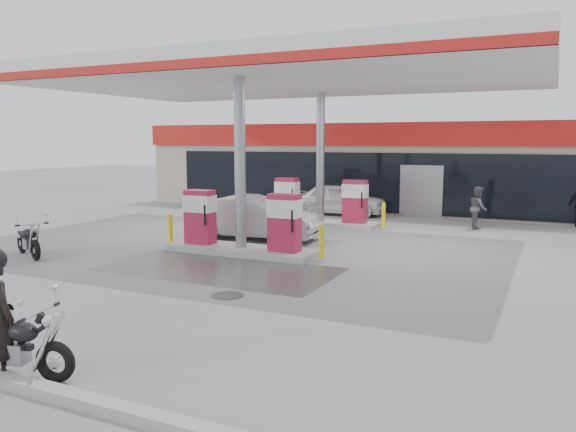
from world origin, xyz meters
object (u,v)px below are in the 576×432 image
object	(u,v)px
pump_island_far	(320,207)
sedan_white	(340,199)
attendant	(478,208)
pump_island_near	(241,229)
hatchback_silver	(254,218)
parked_car_left	(246,190)
parked_motorcycle	(29,241)
main_motorcycle	(13,348)

from	to	relation	value
pump_island_far	sedan_white	distance (m)	3.22
pump_island_far	attendant	bearing A→B (deg)	17.10
pump_island_near	hatchback_silver	bearing A→B (deg)	109.67
pump_island_near	sedan_white	distance (m)	9.21
hatchback_silver	parked_car_left	size ratio (longest dim) A/B	1.02
parked_motorcycle	parked_car_left	distance (m)	15.11
pump_island_near	main_motorcycle	bearing A→B (deg)	-79.99
pump_island_far	hatchback_silver	size ratio (longest dim) A/B	1.19
sedan_white	hatchback_silver	world-z (taller)	hatchback_silver
pump_island_near	parked_car_left	world-z (taller)	pump_island_near
main_motorcycle	hatchback_silver	size ratio (longest dim) A/B	0.44
parked_car_left	pump_island_near	bearing A→B (deg)	-136.71
sedan_white	parked_car_left	distance (m)	6.93
pump_island_near	hatchback_silver	distance (m)	2.34
sedan_white	attendant	xyz separation A→B (m)	(5.96, -1.48, 0.09)
pump_island_near	attendant	size ratio (longest dim) A/B	3.29
pump_island_far	parked_car_left	bearing A→B (deg)	138.25
pump_island_near	sedan_white	size ratio (longest dim) A/B	1.27
attendant	parked_car_left	distance (m)	13.02
main_motorcycle	parked_car_left	size ratio (longest dim) A/B	0.45
pump_island_near	attendant	distance (m)	9.52
pump_island_near	main_motorcycle	world-z (taller)	pump_island_near
pump_island_far	hatchback_silver	xyz separation A→B (m)	(-0.79, -3.80, 0.00)
pump_island_far	parked_motorcycle	bearing A→B (deg)	-119.38
pump_island_near	hatchback_silver	world-z (taller)	pump_island_near
parked_motorcycle	parked_car_left	bearing A→B (deg)	121.08
main_motorcycle	hatchback_silver	bearing A→B (deg)	88.29
pump_island_near	parked_car_left	size ratio (longest dim) A/B	1.22
main_motorcycle	attendant	world-z (taller)	attendant
pump_island_near	attendant	world-z (taller)	pump_island_near
parked_motorcycle	hatchback_silver	bearing A→B (deg)	75.38
hatchback_silver	parked_car_left	world-z (taller)	hatchback_silver
parked_car_left	pump_island_far	bearing A→B (deg)	-117.71
sedan_white	parked_car_left	size ratio (longest dim) A/B	0.95
hatchback_silver	parked_car_left	bearing A→B (deg)	25.27
pump_island_near	parked_motorcycle	xyz separation A→B (m)	(-5.08, -3.01, -0.27)
pump_island_far	parked_car_left	xyz separation A→B (m)	(-6.72, 6.00, -0.10)
attendant	hatchback_silver	xyz separation A→B (m)	(-6.36, -5.52, -0.07)
pump_island_far	parked_motorcycle	distance (m)	10.35
pump_island_far	main_motorcycle	distance (m)	14.87
parked_motorcycle	sedan_white	xyz separation A→B (m)	(4.69, 12.21, 0.25)
main_motorcycle	pump_island_far	bearing A→B (deg)	82.27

